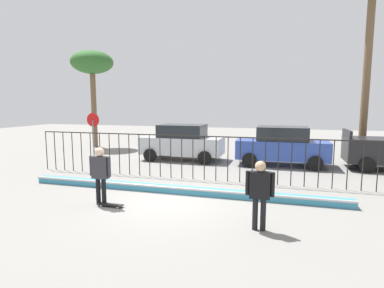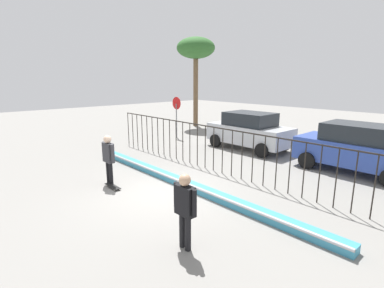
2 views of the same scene
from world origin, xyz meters
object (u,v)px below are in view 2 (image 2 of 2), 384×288
at_px(parked_car_silver, 249,130).
at_px(stop_sign, 177,111).
at_px(camera_operator, 185,205).
at_px(palm_tree_short, 196,50).
at_px(skateboarder, 108,155).
at_px(skateboard, 113,186).
at_px(parked_car_blue, 357,148).

bearing_deg(parked_car_silver, stop_sign, -166.32).
xyz_separation_m(camera_operator, palm_tree_short, (-12.06, 11.57, 4.64)).
relative_size(skateboarder, palm_tree_short, 0.26).
bearing_deg(palm_tree_short, skateboard, -54.89).
distance_m(skateboarder, parked_car_silver, 7.78).
bearing_deg(skateboarder, parked_car_blue, 30.55).
xyz_separation_m(skateboarder, parked_car_blue, (5.16, 7.71, -0.06)).
distance_m(skateboarder, camera_operator, 4.69).
relative_size(parked_car_blue, stop_sign, 1.72).
distance_m(skateboard, stop_sign, 8.90).
distance_m(skateboard, parked_car_silver, 7.94).
xyz_separation_m(skateboard, palm_tree_short, (-7.77, 11.05, 5.58)).
relative_size(camera_operator, parked_car_blue, 0.39).
bearing_deg(camera_operator, palm_tree_short, -41.96).
height_order(stop_sign, palm_tree_short, palm_tree_short).
distance_m(skateboard, palm_tree_short, 14.61).
height_order(parked_car_blue, palm_tree_short, palm_tree_short).
xyz_separation_m(parked_car_blue, palm_tree_short, (-12.57, 3.24, 4.67)).
height_order(parked_car_silver, parked_car_blue, same).
bearing_deg(palm_tree_short, parked_car_silver, -23.04).
distance_m(camera_operator, parked_car_silver, 9.58).
height_order(camera_operator, parked_car_silver, parked_car_silver).
distance_m(parked_car_blue, palm_tree_short, 13.80).
xyz_separation_m(skateboarder, skateboard, (0.36, -0.09, -0.98)).
relative_size(stop_sign, palm_tree_short, 0.38).
relative_size(skateboard, parked_car_silver, 0.19).
bearing_deg(camera_operator, parked_car_blue, -91.65).
bearing_deg(parked_car_blue, camera_operator, -92.70).
distance_m(parked_car_silver, parked_car_blue, 5.12).
bearing_deg(skateboard, stop_sign, 145.68).
relative_size(skateboard, palm_tree_short, 0.12).
bearing_deg(parked_car_silver, skateboarder, -86.26).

